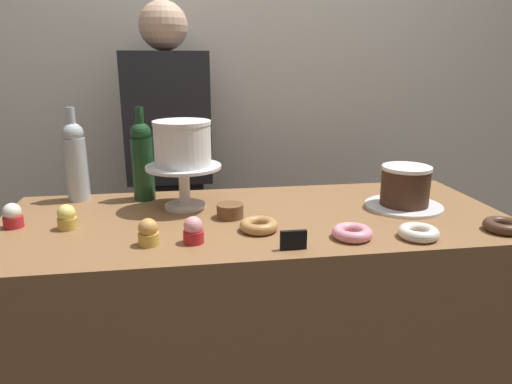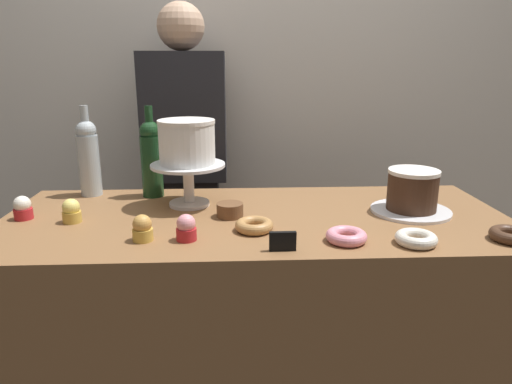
{
  "view_description": "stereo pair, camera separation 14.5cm",
  "coord_description": "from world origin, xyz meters",
  "px_view_note": "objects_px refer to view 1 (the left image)",
  "views": [
    {
      "loc": [
        -0.21,
        -1.38,
        1.36
      ],
      "look_at": [
        0.0,
        0.0,
        0.97
      ],
      "focal_mm": 32.49,
      "sensor_mm": 36.0,
      "label": 1
    },
    {
      "loc": [
        -0.07,
        -1.39,
        1.36
      ],
      "look_at": [
        0.0,
        0.0,
        0.97
      ],
      "focal_mm": 32.49,
      "sensor_mm": 36.0,
      "label": 2
    }
  ],
  "objects_px": {
    "wine_bottle_green": "(143,159)",
    "chocolate_round_cake": "(405,185)",
    "cupcake_lemon": "(67,217)",
    "cupcake_vanilla": "(13,216)",
    "cupcake_strawberry": "(193,231)",
    "price_sign_chalkboard": "(293,240)",
    "wine_bottle_clear": "(76,160)",
    "cake_stand_pedestal": "(184,179)",
    "donut_maple": "(259,225)",
    "cupcake_caramel": "(148,233)",
    "white_layer_cake": "(182,143)",
    "cookie_stack": "(230,211)",
    "barista_figure": "(171,182)",
    "donut_chocolate": "(503,226)",
    "donut_sugar": "(418,232)",
    "donut_pink": "(352,233)"
  },
  "relations": [
    {
      "from": "wine_bottle_green",
      "to": "chocolate_round_cake",
      "type": "bearing_deg",
      "value": -15.06
    },
    {
      "from": "cupcake_lemon",
      "to": "cupcake_vanilla",
      "type": "bearing_deg",
      "value": 166.94
    },
    {
      "from": "cupcake_strawberry",
      "to": "price_sign_chalkboard",
      "type": "relative_size",
      "value": 1.06
    },
    {
      "from": "chocolate_round_cake",
      "to": "wine_bottle_clear",
      "type": "height_order",
      "value": "wine_bottle_clear"
    },
    {
      "from": "cake_stand_pedestal",
      "to": "chocolate_round_cake",
      "type": "distance_m",
      "value": 0.74
    },
    {
      "from": "wine_bottle_green",
      "to": "donut_maple",
      "type": "distance_m",
      "value": 0.53
    },
    {
      "from": "wine_bottle_clear",
      "to": "cupcake_caramel",
      "type": "distance_m",
      "value": 0.55
    },
    {
      "from": "cake_stand_pedestal",
      "to": "cupcake_vanilla",
      "type": "distance_m",
      "value": 0.52
    },
    {
      "from": "wine_bottle_clear",
      "to": "donut_maple",
      "type": "xyz_separation_m",
      "value": [
        0.58,
        -0.4,
        -0.13
      ]
    },
    {
      "from": "white_layer_cake",
      "to": "price_sign_chalkboard",
      "type": "height_order",
      "value": "white_layer_cake"
    },
    {
      "from": "wine_bottle_green",
      "to": "cookie_stack",
      "type": "bearing_deg",
      "value": -41.88
    },
    {
      "from": "barista_figure",
      "to": "donut_maple",
      "type": "bearing_deg",
      "value": -71.23
    },
    {
      "from": "wine_bottle_clear",
      "to": "cupcake_lemon",
      "type": "xyz_separation_m",
      "value": [
        0.03,
        -0.3,
        -0.11
      ]
    },
    {
      "from": "white_layer_cake",
      "to": "cookie_stack",
      "type": "relative_size",
      "value": 2.24
    },
    {
      "from": "white_layer_cake",
      "to": "cupcake_vanilla",
      "type": "distance_m",
      "value": 0.55
    },
    {
      "from": "cupcake_vanilla",
      "to": "barista_figure",
      "type": "distance_m",
      "value": 0.8
    },
    {
      "from": "wine_bottle_clear",
      "to": "cookie_stack",
      "type": "distance_m",
      "value": 0.59
    },
    {
      "from": "cake_stand_pedestal",
      "to": "cupcake_lemon",
      "type": "xyz_separation_m",
      "value": [
        -0.34,
        -0.16,
        -0.06
      ]
    },
    {
      "from": "chocolate_round_cake",
      "to": "white_layer_cake",
      "type": "bearing_deg",
      "value": 171.23
    },
    {
      "from": "cake_stand_pedestal",
      "to": "cupcake_caramel",
      "type": "bearing_deg",
      "value": -107.04
    },
    {
      "from": "donut_chocolate",
      "to": "barista_figure",
      "type": "bearing_deg",
      "value": 136.92
    },
    {
      "from": "cupcake_vanilla",
      "to": "cupcake_caramel",
      "type": "xyz_separation_m",
      "value": [
        0.41,
        -0.2,
        0.0
      ]
    },
    {
      "from": "cupcake_strawberry",
      "to": "cupcake_lemon",
      "type": "relative_size",
      "value": 1.0
    },
    {
      "from": "cupcake_lemon",
      "to": "price_sign_chalkboard",
      "type": "relative_size",
      "value": 1.06
    },
    {
      "from": "barista_figure",
      "to": "chocolate_round_cake",
      "type": "bearing_deg",
      "value": -39.6
    },
    {
      "from": "white_layer_cake",
      "to": "donut_sugar",
      "type": "bearing_deg",
      "value": -30.83
    },
    {
      "from": "white_layer_cake",
      "to": "barista_figure",
      "type": "xyz_separation_m",
      "value": [
        -0.06,
        0.54,
        -0.26
      ]
    },
    {
      "from": "cupcake_caramel",
      "to": "cake_stand_pedestal",
      "type": "bearing_deg",
      "value": 72.96
    },
    {
      "from": "cupcake_lemon",
      "to": "cupcake_caramel",
      "type": "bearing_deg",
      "value": -33.62
    },
    {
      "from": "white_layer_cake",
      "to": "cupcake_strawberry",
      "type": "xyz_separation_m",
      "value": [
        0.02,
        -0.32,
        -0.18
      ]
    },
    {
      "from": "donut_chocolate",
      "to": "wine_bottle_green",
      "type": "bearing_deg",
      "value": 155.02
    },
    {
      "from": "price_sign_chalkboard",
      "to": "barista_figure",
      "type": "bearing_deg",
      "value": 109.65
    },
    {
      "from": "cupcake_vanilla",
      "to": "donut_chocolate",
      "type": "distance_m",
      "value": 1.43
    },
    {
      "from": "cake_stand_pedestal",
      "to": "chocolate_round_cake",
      "type": "bearing_deg",
      "value": -8.77
    },
    {
      "from": "cupcake_strawberry",
      "to": "donut_maple",
      "type": "relative_size",
      "value": 0.66
    },
    {
      "from": "cupcake_strawberry",
      "to": "donut_sugar",
      "type": "bearing_deg",
      "value": -5.53
    },
    {
      "from": "cupcake_strawberry",
      "to": "cookie_stack",
      "type": "xyz_separation_m",
      "value": [
        0.12,
        0.19,
        -0.01
      ]
    },
    {
      "from": "cupcake_caramel",
      "to": "donut_maple",
      "type": "bearing_deg",
      "value": 11.2
    },
    {
      "from": "chocolate_round_cake",
      "to": "cupcake_vanilla",
      "type": "distance_m",
      "value": 1.23
    },
    {
      "from": "donut_pink",
      "to": "cake_stand_pedestal",
      "type": "bearing_deg",
      "value": 142.15
    },
    {
      "from": "cupcake_vanilla",
      "to": "donut_sugar",
      "type": "bearing_deg",
      "value": -12.91
    },
    {
      "from": "cupcake_caramel",
      "to": "donut_sugar",
      "type": "height_order",
      "value": "cupcake_caramel"
    },
    {
      "from": "cupcake_strawberry",
      "to": "cupcake_lemon",
      "type": "bearing_deg",
      "value": 155.6
    },
    {
      "from": "donut_sugar",
      "to": "donut_maple",
      "type": "height_order",
      "value": "same"
    },
    {
      "from": "wine_bottle_green",
      "to": "wine_bottle_clear",
      "type": "relative_size",
      "value": 1.0
    },
    {
      "from": "donut_sugar",
      "to": "cupcake_strawberry",
      "type": "bearing_deg",
      "value": 174.47
    },
    {
      "from": "donut_maple",
      "to": "cookie_stack",
      "type": "distance_m",
      "value": 0.15
    },
    {
      "from": "donut_pink",
      "to": "donut_maple",
      "type": "distance_m",
      "value": 0.27
    },
    {
      "from": "wine_bottle_clear",
      "to": "cupcake_strawberry",
      "type": "height_order",
      "value": "wine_bottle_clear"
    },
    {
      "from": "white_layer_cake",
      "to": "donut_pink",
      "type": "bearing_deg",
      "value": -37.85
    }
  ]
}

